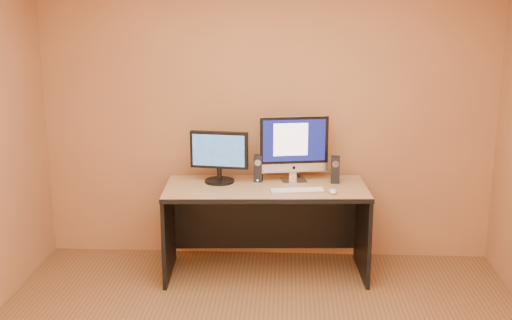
{
  "coord_description": "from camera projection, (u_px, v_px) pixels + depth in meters",
  "views": [
    {
      "loc": [
        0.18,
        -3.58,
        2.26
      ],
      "look_at": [
        -0.07,
        1.43,
        1.03
      ],
      "focal_mm": 45.0,
      "sensor_mm": 36.0,
      "label": 1
    }
  ],
  "objects": [
    {
      "name": "walls",
      "position": [
        256.0,
        173.0,
        3.71
      ],
      "size": [
        4.0,
        4.0,
        2.6
      ],
      "primitive_type": null,
      "color": "#A26841",
      "rests_on": "ground"
    },
    {
      "name": "desk",
      "position": [
        266.0,
        231.0,
        5.41
      ],
      "size": [
        1.71,
        0.82,
        0.77
      ],
      "primitive_type": null,
      "rotation": [
        0.0,
        0.0,
        0.06
      ],
      "color": "#A87854",
      "rests_on": "ground"
    },
    {
      "name": "imac",
      "position": [
        294.0,
        149.0,
        5.41
      ],
      "size": [
        0.63,
        0.32,
        0.58
      ],
      "primitive_type": null,
      "rotation": [
        0.0,
        0.0,
        0.18
      ],
      "color": "silver",
      "rests_on": "desk"
    },
    {
      "name": "second_monitor",
      "position": [
        219.0,
        157.0,
        5.4
      ],
      "size": [
        0.53,
        0.31,
        0.44
      ],
      "primitive_type": null,
      "rotation": [
        0.0,
        0.0,
        -0.13
      ],
      "color": "black",
      "rests_on": "desk"
    },
    {
      "name": "speaker_left",
      "position": [
        258.0,
        168.0,
        5.45
      ],
      "size": [
        0.08,
        0.08,
        0.23
      ],
      "primitive_type": null,
      "rotation": [
        0.0,
        0.0,
        -0.08
      ],
      "color": "black",
      "rests_on": "desk"
    },
    {
      "name": "speaker_right",
      "position": [
        335.0,
        170.0,
        5.41
      ],
      "size": [
        0.07,
        0.08,
        0.23
      ],
      "primitive_type": null,
      "rotation": [
        0.0,
        0.0,
        -0.03
      ],
      "color": "black",
      "rests_on": "desk"
    },
    {
      "name": "keyboard",
      "position": [
        297.0,
        190.0,
        5.18
      ],
      "size": [
        0.46,
        0.19,
        0.02
      ],
      "primitive_type": "cube",
      "rotation": [
        0.0,
        0.0,
        0.16
      ],
      "color": "silver",
      "rests_on": "desk"
    },
    {
      "name": "mouse",
      "position": [
        333.0,
        191.0,
        5.12
      ],
      "size": [
        0.07,
        0.11,
        0.04
      ],
      "primitive_type": "ellipsoid",
      "rotation": [
        0.0,
        0.0,
        -0.05
      ],
      "color": "white",
      "rests_on": "desk"
    },
    {
      "name": "cable_a",
      "position": [
        300.0,
        177.0,
        5.6
      ],
      "size": [
        0.08,
        0.22,
        0.01
      ],
      "primitive_type": "cylinder",
      "rotation": [
        1.57,
        0.0,
        0.34
      ],
      "color": "black",
      "rests_on": "desk"
    },
    {
      "name": "cable_b",
      "position": [
        297.0,
        178.0,
        5.57
      ],
      "size": [
        0.06,
        0.18,
        0.01
      ],
      "primitive_type": "cylinder",
      "rotation": [
        1.57,
        0.0,
        -0.27
      ],
      "color": "black",
      "rests_on": "desk"
    }
  ]
}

